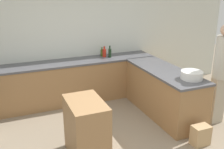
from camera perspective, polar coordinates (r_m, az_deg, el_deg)
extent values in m
cube|color=silver|center=(5.76, -8.63, 8.12)|extent=(8.00, 0.06, 2.70)
cube|color=olive|center=(5.70, -7.36, -1.55)|extent=(3.35, 0.60, 0.86)
cube|color=#4C4C51|center=(5.56, -7.55, 2.82)|extent=(3.38, 0.63, 0.04)
cube|color=olive|center=(5.17, 11.07, -3.94)|extent=(0.66, 1.88, 0.86)
cube|color=#4C4C51|center=(5.01, 11.39, 0.82)|extent=(0.69, 1.91, 0.04)
cube|color=#997047|center=(3.86, -5.62, -11.81)|extent=(0.49, 0.77, 0.88)
cylinder|color=white|center=(4.60, 16.96, -0.11)|extent=(0.37, 0.37, 0.14)
cylinder|color=red|center=(5.78, -1.68, 4.67)|extent=(0.08, 0.08, 0.17)
cylinder|color=red|center=(5.75, -1.69, 5.81)|extent=(0.04, 0.04, 0.07)
cylinder|color=black|center=(5.74, -0.48, 4.68)|extent=(0.07, 0.07, 0.19)
cylinder|color=black|center=(5.71, -0.48, 5.93)|extent=(0.03, 0.03, 0.07)
cylinder|color=#475B1E|center=(5.86, -2.20, 4.73)|extent=(0.07, 0.07, 0.14)
cylinder|color=#475B1E|center=(5.84, -2.22, 5.68)|extent=(0.03, 0.03, 0.06)
cube|color=#ADA38E|center=(5.11, 21.86, -5.24)|extent=(0.25, 0.15, 0.86)
cylinder|color=#B7B2A3|center=(4.86, 22.99, 3.43)|extent=(0.28, 0.28, 0.74)
cube|color=tan|center=(4.45, 18.72, -12.41)|extent=(0.28, 0.19, 0.33)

